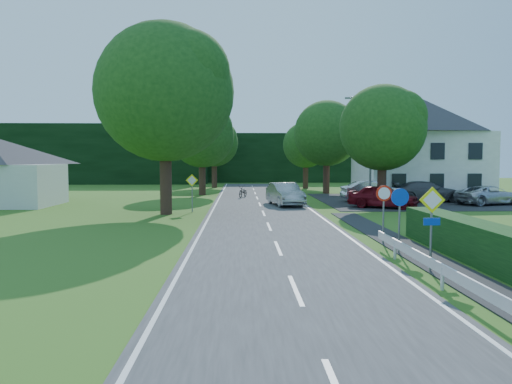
{
  "coord_description": "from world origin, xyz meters",
  "views": [
    {
      "loc": [
        -1.41,
        -6.67,
        3.44
      ],
      "look_at": [
        -0.6,
        19.58,
        1.66
      ],
      "focal_mm": 35.0,
      "sensor_mm": 36.0,
      "label": 1
    }
  ],
  "objects_px": {
    "parked_car_grey": "(426,191)",
    "parasol": "(391,187)",
    "motorcycle": "(243,191)",
    "parked_car_silver_b": "(490,195)",
    "parked_car_red": "(383,196)",
    "streetlight": "(369,144)",
    "moving_car": "(285,194)",
    "parked_car_silver_a": "(373,191)"
  },
  "relations": [
    {
      "from": "streetlight",
      "to": "parked_car_silver_b",
      "type": "xyz_separation_m",
      "value": [
        8.85,
        -0.66,
        -3.73
      ]
    },
    {
      "from": "parked_car_red",
      "to": "parked_car_grey",
      "type": "relative_size",
      "value": 0.84
    },
    {
      "from": "parked_car_red",
      "to": "parked_car_silver_b",
      "type": "bearing_deg",
      "value": -46.11
    },
    {
      "from": "parked_car_silver_b",
      "to": "parasol",
      "type": "bearing_deg",
      "value": 28.92
    },
    {
      "from": "moving_car",
      "to": "parked_car_silver_b",
      "type": "distance_m",
      "value": 15.11
    },
    {
      "from": "parked_car_silver_a",
      "to": "parasol",
      "type": "height_order",
      "value": "parasol"
    },
    {
      "from": "streetlight",
      "to": "parked_car_silver_b",
      "type": "height_order",
      "value": "streetlight"
    },
    {
      "from": "moving_car",
      "to": "parasol",
      "type": "xyz_separation_m",
      "value": [
        9.52,
        5.84,
        0.15
      ]
    },
    {
      "from": "parked_car_silver_a",
      "to": "parasol",
      "type": "xyz_separation_m",
      "value": [
        2.29,
        2.89,
        0.15
      ]
    },
    {
      "from": "parked_car_grey",
      "to": "moving_car",
      "type": "bearing_deg",
      "value": 105.78
    },
    {
      "from": "parked_car_grey",
      "to": "parasol",
      "type": "bearing_deg",
      "value": 33.58
    },
    {
      "from": "streetlight",
      "to": "parked_car_red",
      "type": "distance_m",
      "value": 4.63
    },
    {
      "from": "parked_car_grey",
      "to": "parked_car_silver_b",
      "type": "bearing_deg",
      "value": -123.76
    },
    {
      "from": "parked_car_silver_a",
      "to": "parasol",
      "type": "distance_m",
      "value": 3.69
    },
    {
      "from": "streetlight",
      "to": "parked_car_silver_b",
      "type": "distance_m",
      "value": 9.62
    },
    {
      "from": "streetlight",
      "to": "parked_car_silver_b",
      "type": "relative_size",
      "value": 1.59
    },
    {
      "from": "parked_car_red",
      "to": "motorcycle",
      "type": "bearing_deg",
      "value": 74.96
    },
    {
      "from": "parked_car_silver_a",
      "to": "motorcycle",
      "type": "bearing_deg",
      "value": 64.59
    },
    {
      "from": "streetlight",
      "to": "motorcycle",
      "type": "xyz_separation_m",
      "value": [
        -9.26,
        6.55,
        -3.9
      ]
    },
    {
      "from": "parked_car_silver_a",
      "to": "parked_car_silver_b",
      "type": "bearing_deg",
      "value": -111.35
    },
    {
      "from": "moving_car",
      "to": "parked_car_red",
      "type": "relative_size",
      "value": 1.06
    },
    {
      "from": "parked_car_grey",
      "to": "parasol",
      "type": "xyz_separation_m",
      "value": [
        -1.86,
        3.0,
        0.16
      ]
    },
    {
      "from": "moving_car",
      "to": "parked_car_silver_b",
      "type": "xyz_separation_m",
      "value": [
        15.11,
        0.18,
        -0.12
      ]
    },
    {
      "from": "moving_car",
      "to": "parked_car_grey",
      "type": "height_order",
      "value": "moving_car"
    },
    {
      "from": "parked_car_red",
      "to": "parked_car_silver_b",
      "type": "relative_size",
      "value": 0.93
    },
    {
      "from": "motorcycle",
      "to": "parked_car_red",
      "type": "distance_m",
      "value": 13.41
    },
    {
      "from": "streetlight",
      "to": "parked_car_silver_a",
      "type": "bearing_deg",
      "value": 65.4
    },
    {
      "from": "parked_car_silver_a",
      "to": "parked_car_grey",
      "type": "bearing_deg",
      "value": -93.5
    },
    {
      "from": "moving_car",
      "to": "parked_car_silver_a",
      "type": "relative_size",
      "value": 1.0
    },
    {
      "from": "parasol",
      "to": "parked_car_red",
      "type": "bearing_deg",
      "value": -110.61
    },
    {
      "from": "streetlight",
      "to": "moving_car",
      "type": "bearing_deg",
      "value": -172.34
    },
    {
      "from": "motorcycle",
      "to": "parked_car_silver_b",
      "type": "relative_size",
      "value": 0.4
    },
    {
      "from": "motorcycle",
      "to": "moving_car",
      "type": "bearing_deg",
      "value": -50.85
    },
    {
      "from": "streetlight",
      "to": "parked_car_grey",
      "type": "distance_m",
      "value": 6.58
    },
    {
      "from": "streetlight",
      "to": "parked_car_silver_a",
      "type": "height_order",
      "value": "streetlight"
    },
    {
      "from": "parked_car_silver_a",
      "to": "moving_car",
      "type": "bearing_deg",
      "value": 110.26
    },
    {
      "from": "moving_car",
      "to": "parked_car_grey",
      "type": "distance_m",
      "value": 11.73
    },
    {
      "from": "motorcycle",
      "to": "parked_car_silver_b",
      "type": "height_order",
      "value": "parked_car_silver_b"
    },
    {
      "from": "parked_car_red",
      "to": "streetlight",
      "type": "bearing_deg",
      "value": 35.46
    },
    {
      "from": "streetlight",
      "to": "parked_car_grey",
      "type": "xyz_separation_m",
      "value": [
        5.12,
        2.0,
        -3.62
      ]
    },
    {
      "from": "parked_car_grey",
      "to": "parked_car_red",
      "type": "bearing_deg",
      "value": 136.99
    },
    {
      "from": "parked_car_grey",
      "to": "parked_car_silver_a",
      "type": "bearing_deg",
      "value": 90.21
    }
  ]
}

